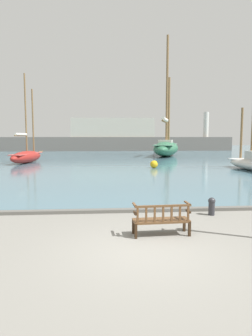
% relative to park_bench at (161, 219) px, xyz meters
% --- Properties ---
extents(ground_plane, '(160.00, 160.00, 0.00)m').
position_rel_park_bench_xyz_m(ground_plane, '(-0.64, -1.15, -0.47)').
color(ground_plane, gray).
extents(harbor_water, '(100.00, 80.00, 0.08)m').
position_rel_park_bench_xyz_m(harbor_water, '(-0.64, 42.85, -0.43)').
color(harbor_water, slate).
rests_on(harbor_water, ground).
extents(quay_edge_kerb, '(40.00, 0.30, 0.12)m').
position_rel_park_bench_xyz_m(quay_edge_kerb, '(-0.64, 2.70, -0.41)').
color(quay_edge_kerb, '#5B5954').
rests_on(quay_edge_kerb, ground).
extents(park_bench, '(1.63, 0.61, 0.92)m').
position_rel_park_bench_xyz_m(park_bench, '(0.00, 0.00, 0.00)').
color(park_bench, '#322113').
rests_on(park_bench, ground).
extents(sailboat_mid_port, '(2.68, 7.87, 9.10)m').
position_rel_park_bench_xyz_m(sailboat_mid_port, '(-9.54, 23.52, 0.38)').
color(sailboat_mid_port, maroon).
rests_on(sailboat_mid_port, harbor_water).
extents(sailboat_nearest_starboard, '(2.17, 6.67, 7.12)m').
position_rel_park_bench_xyz_m(sailboat_nearest_starboard, '(10.51, 15.21, 0.25)').
color(sailboat_nearest_starboard, silver).
rests_on(sailboat_nearest_starboard, harbor_water).
extents(sailboat_far_starboard, '(6.53, 13.44, 16.49)m').
position_rel_park_bench_xyz_m(sailboat_far_starboard, '(7.25, 33.37, 0.97)').
color(sailboat_far_starboard, '#2D6647').
rests_on(sailboat_far_starboard, harbor_water).
extents(mooring_bollard, '(0.26, 0.26, 0.64)m').
position_rel_park_bench_xyz_m(mooring_bollard, '(2.22, 2.03, -0.11)').
color(mooring_bollard, '#2D2D33').
rests_on(mooring_bollard, ground).
extents(channel_buoy, '(0.66, 0.66, 1.36)m').
position_rel_park_bench_xyz_m(channel_buoy, '(2.78, 17.36, -0.06)').
color(channel_buoy, gold).
rests_on(channel_buoy, harbor_water).
extents(far_breakwater, '(47.82, 2.40, 7.52)m').
position_rel_park_bench_xyz_m(far_breakwater, '(-0.17, 49.11, 1.75)').
color(far_breakwater, '#66605B').
rests_on(far_breakwater, ground).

